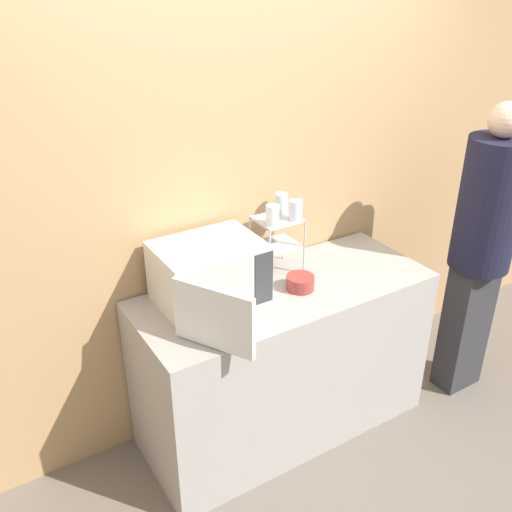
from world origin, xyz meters
TOP-DOWN VIEW (x-y plane):
  - ground_plane at (0.00, 0.00)m, footprint 12.00×12.00m
  - wall_back at (0.00, 0.70)m, footprint 8.00×0.06m
  - counter at (0.00, 0.33)m, footprint 1.61×0.66m
  - microwave at (-0.40, 0.41)m, footprint 0.54×0.75m
  - dish_rack at (0.07, 0.52)m, footprint 0.23×0.21m
  - glass_front_left at (0.00, 0.46)m, footprint 0.07×0.07m
  - glass_back_right at (0.13, 0.58)m, footprint 0.07×0.07m
  - glass_front_right at (0.14, 0.45)m, footprint 0.07×0.07m
  - bowl at (0.06, 0.28)m, footprint 0.15×0.15m
  - person at (1.18, 0.04)m, footprint 0.35×0.35m

SIDE VIEW (x-z plane):
  - ground_plane at x=0.00m, z-range 0.00..0.00m
  - counter at x=0.00m, z-range 0.00..0.93m
  - bowl at x=0.06m, z-range 0.93..1.00m
  - person at x=1.18m, z-range 0.12..1.94m
  - microwave at x=-0.40m, z-range 0.93..1.24m
  - dish_rack at x=0.07m, z-range 1.00..1.31m
  - glass_front_left at x=0.00m, z-range 1.24..1.35m
  - glass_back_right at x=0.13m, z-range 1.24..1.35m
  - glass_front_right at x=0.14m, z-range 1.24..1.35m
  - wall_back at x=0.00m, z-range 0.00..2.60m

